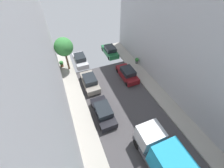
# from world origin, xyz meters

# --- Properties ---
(sidewalk_right) EXTENTS (2.00, 44.00, 0.15)m
(sidewalk_right) POSITION_xyz_m (5.00, 0.00, 0.07)
(sidewalk_right) COLOR #A8A399
(sidewalk_right) RESTS_ON ground
(parked_car_left_3) EXTENTS (1.78, 4.20, 1.57)m
(parked_car_left_3) POSITION_xyz_m (-2.70, 7.24, 0.72)
(parked_car_left_3) COLOR black
(parked_car_left_3) RESTS_ON ground
(parked_car_left_4) EXTENTS (1.78, 4.20, 1.57)m
(parked_car_left_4) POSITION_xyz_m (-2.70, 12.51, 0.72)
(parked_car_left_4) COLOR gray
(parked_car_left_4) RESTS_ON ground
(parked_car_left_5) EXTENTS (1.78, 4.20, 1.57)m
(parked_car_left_5) POSITION_xyz_m (-2.70, 18.10, 0.72)
(parked_car_left_5) COLOR silver
(parked_car_left_5) RESTS_ON ground
(parked_car_right_1) EXTENTS (1.78, 4.20, 1.57)m
(parked_car_right_1) POSITION_xyz_m (2.70, 12.11, 0.72)
(parked_car_right_1) COLOR maroon
(parked_car_right_1) RESTS_ON ground
(parked_car_right_2) EXTENTS (1.78, 4.20, 1.57)m
(parked_car_right_2) POSITION_xyz_m (2.70, 18.76, 0.72)
(parked_car_right_2) COLOR #1E6638
(parked_car_right_2) RESTS_ON ground
(delivery_truck) EXTENTS (2.26, 6.60, 3.38)m
(delivery_truck) POSITION_xyz_m (0.00, 0.02, 1.79)
(delivery_truck) COLOR #4C4C51
(delivery_truck) RESTS_ON ground
(street_tree_2) EXTENTS (2.56, 2.56, 4.99)m
(street_tree_2) POSITION_xyz_m (-4.70, 17.23, 3.84)
(street_tree_2) COLOR brown
(street_tree_2) RESTS_ON sidewalk_left
(potted_plant_2) EXTENTS (0.61, 0.61, 0.97)m
(potted_plant_2) POSITION_xyz_m (5.61, 14.53, 0.70)
(potted_plant_2) COLOR slate
(potted_plant_2) RESTS_ON sidewalk_right
(potted_plant_5) EXTENTS (0.63, 0.63, 1.00)m
(potted_plant_5) POSITION_xyz_m (-5.61, 18.22, 0.70)
(potted_plant_5) COLOR brown
(potted_plant_5) RESTS_ON sidewalk_left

